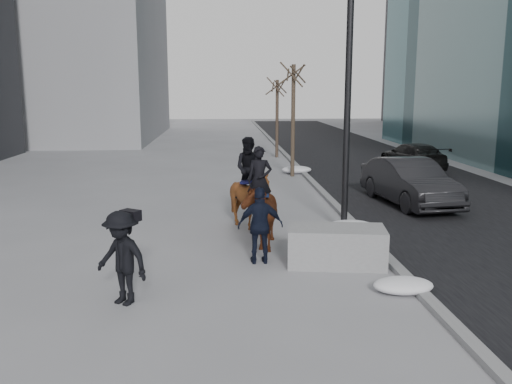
{
  "coord_description": "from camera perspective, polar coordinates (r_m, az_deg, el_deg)",
  "views": [
    {
      "loc": [
        -0.81,
        -11.44,
        3.93
      ],
      "look_at": [
        0.0,
        1.2,
        1.5
      ],
      "focal_mm": 38.0,
      "sensor_mm": 36.0,
      "label": 1
    }
  ],
  "objects": [
    {
      "name": "feeder",
      "position": [
        12.25,
        0.47,
        -3.56
      ],
      "size": [
        1.04,
        0.87,
        1.75
      ],
      "color": "black",
      "rests_on": "ground"
    },
    {
      "name": "camera_crew",
      "position": [
        10.26,
        -13.93,
        -6.72
      ],
      "size": [
        1.31,
        1.17,
        1.75
      ],
      "color": "black",
      "rests_on": "ground"
    },
    {
      "name": "mounted_right",
      "position": [
        15.23,
        -0.63,
        -0.07
      ],
      "size": [
        1.67,
        1.8,
        2.6
      ],
      "color": "#503010",
      "rests_on": "ground"
    },
    {
      "name": "car_far",
      "position": [
        27.6,
        16.17,
        3.62
      ],
      "size": [
        2.3,
        4.72,
        1.32
      ],
      "primitive_type": "imported",
      "rotation": [
        0.0,
        0.0,
        3.24
      ],
      "color": "black",
      "rests_on": "ground"
    },
    {
      "name": "mounted_left",
      "position": [
        13.67,
        0.41,
        -1.8
      ],
      "size": [
        1.05,
        2.01,
        2.51
      ],
      "color": "#4A1E0E",
      "rests_on": "ground"
    },
    {
      "name": "curb",
      "position": [
        22.12,
        6.3,
        0.71
      ],
      "size": [
        0.25,
        90.0,
        0.12
      ],
      "primitive_type": "cube",
      "color": "gray",
      "rests_on": "ground"
    },
    {
      "name": "planter",
      "position": [
        12.38,
        8.45,
        -5.67
      ],
      "size": [
        2.29,
        1.38,
        0.87
      ],
      "primitive_type": "cube",
      "rotation": [
        0.0,
        0.0,
        -0.14
      ],
      "color": "gray",
      "rests_on": "ground"
    },
    {
      "name": "road",
      "position": [
        23.15,
        16.1,
        0.66
      ],
      "size": [
        8.0,
        90.0,
        0.01
      ],
      "primitive_type": "cube",
      "color": "black",
      "rests_on": "ground"
    },
    {
      "name": "tree_near",
      "position": [
        24.4,
        3.93,
        8.08
      ],
      "size": [
        1.2,
        1.2,
        5.52
      ],
      "primitive_type": null,
      "color": "#362720",
      "rests_on": "ground"
    },
    {
      "name": "lamppost",
      "position": [
        15.25,
        9.58,
        14.72
      ],
      "size": [
        0.25,
        2.7,
        9.09
      ],
      "color": "black",
      "rests_on": "ground"
    },
    {
      "name": "tree_far",
      "position": [
        31.31,
        2.23,
        8.13
      ],
      "size": [
        1.2,
        1.2,
        4.9
      ],
      "primitive_type": null,
      "color": "#35251F",
      "rests_on": "ground"
    },
    {
      "name": "ground",
      "position": [
        12.12,
        0.37,
        -8.05
      ],
      "size": [
        120.0,
        120.0,
        0.0
      ],
      "primitive_type": "plane",
      "color": "gray",
      "rests_on": "ground"
    },
    {
      "name": "car_near",
      "position": [
        19.21,
        15.85,
        1.02
      ],
      "size": [
        2.27,
        4.95,
        1.57
      ],
      "primitive_type": "imported",
      "rotation": [
        0.0,
        0.0,
        0.13
      ],
      "color": "black",
      "rests_on": "ground"
    },
    {
      "name": "snow_piles",
      "position": [
        18.14,
        7.57,
        -1.2
      ],
      "size": [
        1.4,
        15.95,
        0.36
      ],
      "color": "white",
      "rests_on": "ground"
    }
  ]
}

